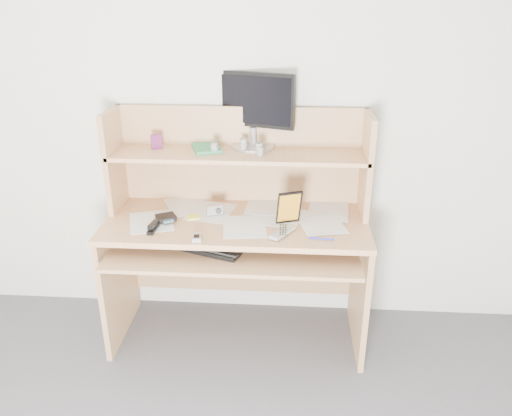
# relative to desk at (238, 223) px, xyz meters

# --- Properties ---
(back_wall) EXTENTS (3.60, 0.04, 2.50)m
(back_wall) POSITION_rel_desk_xyz_m (0.00, 0.24, 0.56)
(back_wall) COLOR beige
(back_wall) RESTS_ON floor
(desk) EXTENTS (1.40, 0.70, 1.30)m
(desk) POSITION_rel_desk_xyz_m (0.00, 0.00, 0.00)
(desk) COLOR tan
(desk) RESTS_ON floor
(paper_clutter) EXTENTS (1.32, 0.54, 0.01)m
(paper_clutter) POSITION_rel_desk_xyz_m (0.00, -0.08, 0.06)
(paper_clutter) COLOR silver
(paper_clutter) RESTS_ON desk
(keyboard) EXTENTS (0.54, 0.35, 0.04)m
(keyboard) POSITION_rel_desk_xyz_m (-0.19, -0.19, -0.03)
(keyboard) COLOR black
(keyboard) RESTS_ON desk
(tv_remote) EXTENTS (0.14, 0.18, 0.02)m
(tv_remote) POSITION_rel_desk_xyz_m (0.25, -0.24, 0.07)
(tv_remote) COLOR gray
(tv_remote) RESTS_ON paper_clutter
(flip_phone) EXTENTS (0.05, 0.09, 0.02)m
(flip_phone) POSITION_rel_desk_xyz_m (-0.17, -0.32, 0.07)
(flip_phone) COLOR #B2B3B5
(flip_phone) RESTS_ON paper_clutter
(stapler) EXTENTS (0.04, 0.12, 0.04)m
(stapler) POSITION_rel_desk_xyz_m (-0.41, -0.24, 0.08)
(stapler) COLOR black
(stapler) RESTS_ON paper_clutter
(wallet) EXTENTS (0.12, 0.12, 0.03)m
(wallet) POSITION_rel_desk_xyz_m (-0.37, -0.11, 0.07)
(wallet) COLOR black
(wallet) RESTS_ON paper_clutter
(sticky_note_pad) EXTENTS (0.09, 0.09, 0.01)m
(sticky_note_pad) POSITION_rel_desk_xyz_m (-0.24, -0.06, 0.06)
(sticky_note_pad) COLOR #F3FB42
(sticky_note_pad) RESTS_ON desk
(digital_camera) EXTENTS (0.09, 0.06, 0.05)m
(digital_camera) POSITION_rel_desk_xyz_m (-0.12, -0.02, 0.09)
(digital_camera) COLOR #A9A8AB
(digital_camera) RESTS_ON paper_clutter
(game_case) EXTENTS (0.13, 0.06, 0.18)m
(game_case) POSITION_rel_desk_xyz_m (0.28, -0.11, 0.15)
(game_case) COLOR black
(game_case) RESTS_ON paper_clutter
(blue_pen) EXTENTS (0.13, 0.02, 0.01)m
(blue_pen) POSITION_rel_desk_xyz_m (0.44, -0.29, 0.07)
(blue_pen) COLOR #1A22C7
(blue_pen) RESTS_ON paper_clutter
(card_box) EXTENTS (0.06, 0.04, 0.08)m
(card_box) POSITION_rel_desk_xyz_m (-0.45, 0.11, 0.43)
(card_box) COLOR maroon
(card_box) RESTS_ON desk
(shelf_book) EXTENTS (0.20, 0.23, 0.02)m
(shelf_book) POSITION_rel_desk_xyz_m (-0.18, 0.11, 0.40)
(shelf_book) COLOR #2E743F
(shelf_book) RESTS_ON desk
(chip_stack_a) EXTENTS (0.05, 0.05, 0.06)m
(chip_stack_a) POSITION_rel_desk_xyz_m (-0.12, 0.05, 0.41)
(chip_stack_a) COLOR black
(chip_stack_a) RESTS_ON desk
(chip_stack_b) EXTENTS (0.04, 0.04, 0.06)m
(chip_stack_b) POSITION_rel_desk_xyz_m (0.11, 0.03, 0.42)
(chip_stack_b) COLOR white
(chip_stack_b) RESTS_ON desk
(chip_stack_c) EXTENTS (0.04, 0.04, 0.05)m
(chip_stack_c) POSITION_rel_desk_xyz_m (0.12, 0.02, 0.41)
(chip_stack_c) COLOR black
(chip_stack_c) RESTS_ON desk
(chip_stack_d) EXTENTS (0.04, 0.04, 0.07)m
(chip_stack_d) POSITION_rel_desk_xyz_m (0.03, 0.10, 0.42)
(chip_stack_d) COLOR silver
(chip_stack_d) RESTS_ON desk
(monitor) EXTENTS (0.45, 0.24, 0.41)m
(monitor) POSITION_rel_desk_xyz_m (0.07, 0.19, 0.60)
(monitor) COLOR #A8A9AD
(monitor) RESTS_ON desk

